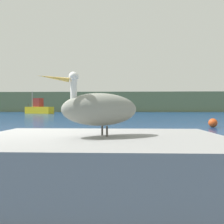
# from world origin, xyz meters

# --- Properties ---
(ground_plane) EXTENTS (260.00, 260.00, 0.00)m
(ground_plane) POSITION_xyz_m (0.00, 0.00, 0.00)
(ground_plane) COLOR navy
(hillside_backdrop) EXTENTS (140.00, 12.91, 5.84)m
(hillside_backdrop) POSITION_xyz_m (0.00, 67.10, 2.92)
(hillside_backdrop) COLOR #6B7A51
(hillside_backdrop) RESTS_ON ground
(pier_dock) EXTENTS (3.58, 2.41, 0.75)m
(pier_dock) POSITION_xyz_m (1.43, -0.98, 0.37)
(pier_dock) COLOR gray
(pier_dock) RESTS_ON ground
(pelican) EXTENTS (1.41, 0.97, 0.90)m
(pelican) POSITION_xyz_m (1.42, -0.98, 1.14)
(pelican) COLOR gray
(pelican) RESTS_ON pier_dock
(fishing_boat_yellow) EXTENTS (6.31, 3.88, 4.57)m
(fishing_boat_yellow) POSITION_xyz_m (-14.71, 40.88, 1.01)
(fishing_boat_yellow) COLOR yellow
(fishing_boat_yellow) RESTS_ON ground
(mooring_buoy) EXTENTS (0.52, 0.52, 0.52)m
(mooring_buoy) POSITION_xyz_m (7.27, 9.45, 0.26)
(mooring_buoy) COLOR #E54C19
(mooring_buoy) RESTS_ON ground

